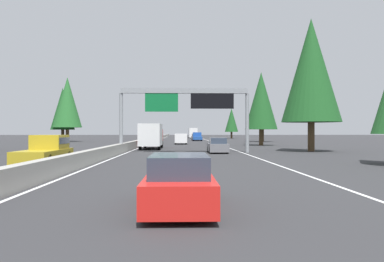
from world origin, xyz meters
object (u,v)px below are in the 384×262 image
sign_gantry_overhead (186,101)px  sedan_mid_right (195,137)px  conifer_right_distant (231,120)px  minivan_distant_b (181,138)px  conifer_left_far (63,109)px  oncoming_near (46,150)px  sedan_near_center (218,146)px  conifer_right_far (262,104)px  conifer_right_near (311,70)px  conifer_left_mid (67,102)px  conifer_right_mid (261,101)px  box_truck_far_left (152,135)px  bus_near_right (193,132)px  sedan_far_center (179,183)px  pickup_far_right (197,137)px

sign_gantry_overhead → sedan_mid_right: (53.28, -2.78, -4.33)m
sign_gantry_overhead → conifer_right_distant: conifer_right_distant is taller
sign_gantry_overhead → conifer_right_distant: 74.53m
minivan_distant_b → conifer_left_far: bearing=55.2°
sign_gantry_overhead → oncoming_near: size_ratio=2.26×
sedan_near_center → conifer_right_far: conifer_right_far is taller
minivan_distant_b → conifer_right_near: (-22.79, -13.65, 7.52)m
conifer_right_far → conifer_left_mid: bearing=86.7°
conifer_right_near → conifer_right_mid: conifer_right_near is taller
box_truck_far_left → conifer_left_mid: size_ratio=0.65×
conifer_left_far → sedan_near_center: bearing=-146.4°
bus_near_right → conifer_right_near: (-80.48, -9.98, 6.75)m
bus_near_right → oncoming_near: 96.52m
oncoming_near → minivan_distant_b: bearing=167.6°
conifer_right_far → sedan_far_center: bearing=166.0°
sedan_mid_right → conifer_right_distant: bearing=-29.6°
conifer_right_far → box_truck_far_left: bearing=147.0°
box_truck_far_left → conifer_right_distant: bearing=-15.6°
bus_near_right → conifer_right_distant: 15.01m
pickup_far_right → conifer_left_far: 29.07m
conifer_left_far → pickup_far_right: bearing=-79.7°
conifer_right_mid → conifer_right_distant: size_ratio=1.24×
minivan_distant_b → conifer_left_far: 30.33m
pickup_far_right → conifer_right_mid: (-28.27, -8.33, 5.69)m
conifer_right_far → bus_near_right: bearing=16.0°
sedan_mid_right → oncoming_near: bearing=170.0°
conifer_right_distant → conifer_right_near: bearing=179.2°
pickup_far_right → conifer_right_far: conifer_right_far is taller
sign_gantry_overhead → conifer_left_far: size_ratio=1.14×
conifer_right_far → conifer_left_mid: (2.27, 39.45, 0.40)m
minivan_distant_b → pickup_far_right: pickup_far_right is taller
sedan_far_center → minivan_distant_b: 51.79m
sedan_near_center → conifer_left_far: size_ratio=0.40×
sedan_far_center → conifer_left_mid: 71.88m
sedan_near_center → bus_near_right: size_ratio=0.38×
oncoming_near → conifer_left_far: (55.05, 16.09, 5.82)m
conifer_right_near → conifer_left_far: conifer_right_near is taller
conifer_right_near → bus_near_right: bearing=7.1°
sign_gantry_overhead → conifer_left_far: 48.96m
conifer_right_near → conifer_left_far: (39.77, 38.11, -1.73)m
sedan_far_center → sedan_mid_right: (79.99, -3.30, 0.00)m
oncoming_near → conifer_right_distant: 89.32m
pickup_far_right → oncoming_near: size_ratio=1.00×
box_truck_far_left → conifer_left_far: conifer_left_far is taller
conifer_right_far → sign_gantry_overhead: bearing=157.8°
bus_near_right → sedan_mid_right: bearing=179.3°
sign_gantry_overhead → conifer_left_mid: conifer_left_mid is taller
sedan_near_center → conifer_right_near: 12.94m
minivan_distant_b → sedan_near_center: bearing=-171.9°
oncoming_near → conifer_right_near: (15.29, -22.02, 7.55)m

